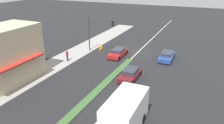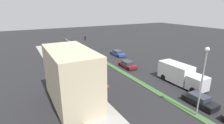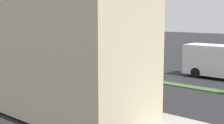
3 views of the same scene
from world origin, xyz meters
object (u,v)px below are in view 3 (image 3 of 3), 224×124
Objects in this scene: warning_aframe_sign at (0,67)px; hatchback_red at (40,63)px; coupe_blue at (80,55)px; pedestrian at (16,72)px; traffic_signal_main at (0,32)px; sedan_maroon at (117,64)px.

warning_aframe_sign is 3.98m from hatchback_red.
coupe_blue is (-10.95, -0.32, 0.15)m from warning_aframe_sign.
pedestrian reaches higher than warning_aframe_sign.
warning_aframe_sign is (-2.12, -6.39, -0.55)m from pedestrian.
traffic_signal_main reaches higher than coupe_blue.
warning_aframe_sign is at bearing -102.63° from traffic_signal_main.
coupe_blue reaches higher than warning_aframe_sign.
traffic_signal_main is 1.34× the size of hatchback_red.
coupe_blue is at bearing -174.28° from traffic_signal_main.
sedan_maroon is (-8.15, 8.06, 0.19)m from warning_aframe_sign.
pedestrian is at bearing 40.76° from hatchback_red.
pedestrian reaches higher than hatchback_red.
pedestrian is at bearing 70.90° from traffic_signal_main.
sedan_maroon is (-8.32, 7.27, -3.29)m from traffic_signal_main.
traffic_signal_main is at bearing 5.72° from coupe_blue.
warning_aframe_sign is at bearing -44.71° from sedan_maroon.
warning_aframe_sign is 10.95m from coupe_blue.
coupe_blue is (-13.06, -6.71, -0.40)m from pedestrian.
pedestrian reaches higher than coupe_blue.
sedan_maroon is (-10.26, 1.67, -0.36)m from pedestrian.
pedestrian is 10.41m from sedan_maroon.
coupe_blue is at bearing -108.46° from sedan_maroon.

